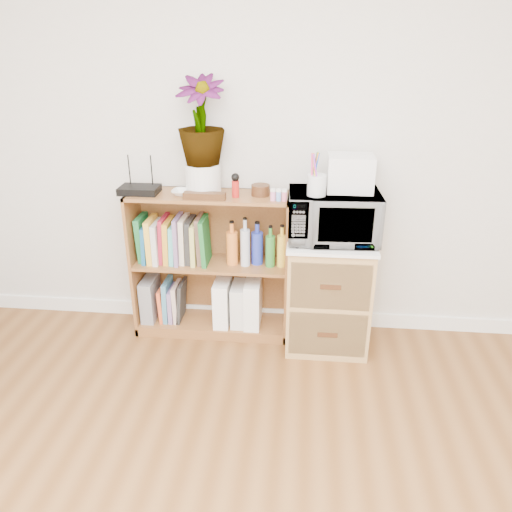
# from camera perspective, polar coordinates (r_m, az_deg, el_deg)

# --- Properties ---
(skirting_board) EXTENTS (4.00, 0.02, 0.10)m
(skirting_board) POSITION_cam_1_polar(r_m,az_deg,el_deg) (3.50, 1.22, -6.68)
(skirting_board) COLOR white
(skirting_board) RESTS_ON ground
(bookshelf) EXTENTS (1.00, 0.30, 0.95)m
(bookshelf) POSITION_cam_1_polar(r_m,az_deg,el_deg) (3.22, -5.13, -1.07)
(bookshelf) COLOR brown
(bookshelf) RESTS_ON ground
(wicker_unit) EXTENTS (0.50, 0.45, 0.70)m
(wicker_unit) POSITION_cam_1_polar(r_m,az_deg,el_deg) (3.16, 8.21, -4.26)
(wicker_unit) COLOR #9E7542
(wicker_unit) RESTS_ON ground
(microwave) EXTENTS (0.54, 0.38, 0.29)m
(microwave) POSITION_cam_1_polar(r_m,az_deg,el_deg) (2.95, 8.80, 4.52)
(microwave) COLOR white
(microwave) RESTS_ON wicker_unit
(pen_cup) EXTENTS (0.11, 0.11, 0.12)m
(pen_cup) POSITION_cam_1_polar(r_m,az_deg,el_deg) (2.82, 6.95, 8.05)
(pen_cup) COLOR silver
(pen_cup) RESTS_ON microwave
(small_appliance) EXTENTS (0.26, 0.21, 0.20)m
(small_appliance) POSITION_cam_1_polar(r_m,az_deg,el_deg) (2.93, 10.71, 9.30)
(small_appliance) COLOR silver
(small_appliance) RESTS_ON microwave
(router) EXTENTS (0.24, 0.16, 0.04)m
(router) POSITION_cam_1_polar(r_m,az_deg,el_deg) (3.14, -13.18, 7.38)
(router) COLOR black
(router) RESTS_ON bookshelf
(white_bowl) EXTENTS (0.13, 0.13, 0.03)m
(white_bowl) POSITION_cam_1_polar(r_m,az_deg,el_deg) (3.05, -8.39, 7.21)
(white_bowl) COLOR silver
(white_bowl) RESTS_ON bookshelf
(plant_pot) EXTENTS (0.21, 0.21, 0.18)m
(plant_pot) POSITION_cam_1_polar(r_m,az_deg,el_deg) (3.06, -6.05, 8.78)
(plant_pot) COLOR silver
(plant_pot) RESTS_ON bookshelf
(potted_plant) EXTENTS (0.28, 0.28, 0.50)m
(potted_plant) POSITION_cam_1_polar(r_m,az_deg,el_deg) (2.99, -6.34, 15.14)
(potted_plant) COLOR #34702D
(potted_plant) RESTS_ON plant_pot
(trinket_box) EXTENTS (0.25, 0.06, 0.04)m
(trinket_box) POSITION_cam_1_polar(r_m,az_deg,el_deg) (2.96, -5.90, 6.86)
(trinket_box) COLOR #351C0E
(trinket_box) RESTS_ON bookshelf
(kokeshi_doll) EXTENTS (0.04, 0.04, 0.10)m
(kokeshi_doll) POSITION_cam_1_polar(r_m,az_deg,el_deg) (2.97, -2.36, 7.66)
(kokeshi_doll) COLOR #AD1A15
(kokeshi_doll) RESTS_ON bookshelf
(wooden_bowl) EXTENTS (0.11, 0.11, 0.06)m
(wooden_bowl) POSITION_cam_1_polar(r_m,az_deg,el_deg) (3.01, 0.51, 7.54)
(wooden_bowl) COLOR #391E0F
(wooden_bowl) RESTS_ON bookshelf
(paint_jars) EXTENTS (0.10, 0.04, 0.05)m
(paint_jars) POSITION_cam_1_polar(r_m,az_deg,el_deg) (2.91, 2.60, 6.81)
(paint_jars) COLOR pink
(paint_jars) RESTS_ON bookshelf
(file_box) EXTENTS (0.09, 0.23, 0.29)m
(file_box) POSITION_cam_1_polar(r_m,az_deg,el_deg) (3.44, -11.96, -4.71)
(file_box) COLOR gray
(file_box) RESTS_ON bookshelf
(magazine_holder_left) EXTENTS (0.10, 0.25, 0.31)m
(magazine_holder_left) POSITION_cam_1_polar(r_m,az_deg,el_deg) (3.32, -3.81, -5.14)
(magazine_holder_left) COLOR white
(magazine_holder_left) RESTS_ON bookshelf
(magazine_holder_mid) EXTENTS (0.09, 0.22, 0.28)m
(magazine_holder_mid) POSITION_cam_1_polar(r_m,az_deg,el_deg) (3.31, -1.97, -5.46)
(magazine_holder_mid) COLOR silver
(magazine_holder_mid) RESTS_ON bookshelf
(magazine_holder_right) EXTENTS (0.10, 0.25, 0.31)m
(magazine_holder_right) POSITION_cam_1_polar(r_m,az_deg,el_deg) (3.29, -0.33, -5.28)
(magazine_holder_right) COLOR white
(magazine_holder_right) RESTS_ON bookshelf
(cookbooks) EXTENTS (0.46, 0.20, 0.31)m
(cookbooks) POSITION_cam_1_polar(r_m,az_deg,el_deg) (3.21, -9.39, 1.80)
(cookbooks) COLOR #1E7439
(cookbooks) RESTS_ON bookshelf
(liquor_bottles) EXTENTS (0.38, 0.07, 0.30)m
(liquor_bottles) POSITION_cam_1_polar(r_m,az_deg,el_deg) (3.12, -0.14, 1.41)
(liquor_bottles) COLOR orange
(liquor_bottles) RESTS_ON bookshelf
(lower_books) EXTENTS (0.17, 0.19, 0.28)m
(lower_books) POSITION_cam_1_polar(r_m,az_deg,el_deg) (3.41, -9.51, -5.10)
(lower_books) COLOR #E85529
(lower_books) RESTS_ON bookshelf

